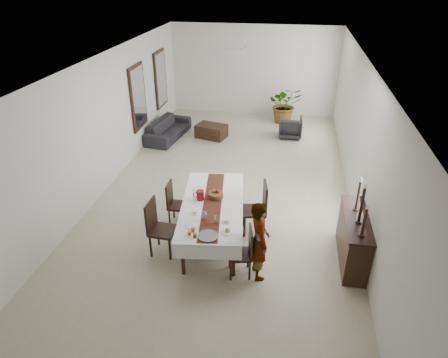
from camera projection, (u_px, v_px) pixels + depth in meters
The scene contains 86 objects.
floor at pixel (226, 192), 9.97m from camera, with size 6.00×12.00×0.00m, color #BBB294.
ceiling at pixel (226, 61), 8.44m from camera, with size 6.00×12.00×0.02m, color white.
wall_back at pixel (254, 71), 14.40m from camera, with size 6.00×0.02×3.20m, color silver.
wall_front at pixel (127, 351), 4.01m from camera, with size 6.00×0.02×3.20m, color silver.
wall_left at pixel (104, 124), 9.65m from camera, with size 0.02×12.00×3.20m, color silver.
wall_right at pixel (361, 140), 8.75m from camera, with size 0.02×12.00×3.20m, color silver.
dining_table_top at pixel (212, 205), 8.00m from camera, with size 1.03×2.48×0.05m, color black.
table_leg_fl at pixel (183, 258), 7.16m from camera, with size 0.07×0.07×0.72m, color black.
table_leg_fr at pixel (233, 260), 7.13m from camera, with size 0.07×0.07×0.72m, color black.
table_leg_bl at pixel (197, 192), 9.23m from camera, with size 0.07×0.07×0.72m, color black.
table_leg_br at pixel (236, 193), 9.20m from camera, with size 0.07×0.07×0.72m, color black.
tablecloth_top at pixel (212, 204), 7.98m from camera, with size 1.22×2.67×0.01m, color white.
tablecloth_drape_left at pixel (183, 210), 8.08m from camera, with size 0.01×2.67×0.31m, color white.
tablecloth_drape_right at pixel (242, 211), 8.03m from camera, with size 0.01×2.67×0.31m, color white.
tablecloth_drape_near at pixel (207, 252), 6.89m from camera, with size 1.22×0.01×0.31m, color white.
tablecloth_drape_far at pixel (217, 179), 9.22m from camera, with size 1.22×0.01×0.31m, color white.
table_runner at pixel (212, 204), 7.98m from camera, with size 0.36×2.58×0.00m, color maroon.
red_pitcher at pixel (200, 195), 8.08m from camera, with size 0.15×0.15×0.21m, color maroon.
pitcher_handle at pixel (196, 195), 8.08m from camera, with size 0.12×0.12×0.02m, color maroon.
wine_glass_near at pixel (216, 219), 7.34m from camera, with size 0.07×0.07×0.18m, color silver.
wine_glass_mid at pixel (205, 216), 7.44m from camera, with size 0.07×0.07×0.18m, color white.
teacup_right at pixel (227, 221), 7.41m from camera, with size 0.09×0.09×0.06m, color white.
saucer_right at pixel (227, 222), 7.42m from camera, with size 0.15×0.15×0.01m, color white.
teacup_left at pixel (195, 212), 7.66m from camera, with size 0.09×0.09×0.06m, color white.
saucer_left at pixel (195, 213), 7.67m from camera, with size 0.15×0.15×0.01m, color white.
plate_near_right at pixel (228, 231), 7.14m from camera, with size 0.25×0.25×0.02m, color white.
bread_near_right at pixel (228, 230), 7.13m from camera, with size 0.09×0.09×0.09m, color tan.
plate_near_left at pixel (193, 225), 7.31m from camera, with size 0.25×0.25×0.02m, color silver.
plate_far_left at pixel (199, 189), 8.49m from camera, with size 0.25×0.25×0.02m, color white.
serving_tray at pixel (208, 236), 7.02m from camera, with size 0.37×0.37×0.02m, color #3D3E42.
jam_jar_a at pixel (195, 235), 6.99m from camera, with size 0.07×0.07×0.08m, color brown.
jam_jar_b at pixel (189, 233), 7.05m from camera, with size 0.07×0.07×0.08m, color #9B6716.
jam_jar_c at pixel (193, 230), 7.14m from camera, with size 0.07×0.07×0.08m, color #9B4A16.
fruit_basket at pixel (216, 195), 8.18m from camera, with size 0.31×0.31×0.10m, color brown.
fruit_red at pixel (217, 191), 8.16m from camera, with size 0.09×0.09×0.09m, color maroon.
fruit_green at pixel (214, 191), 8.17m from camera, with size 0.08×0.08×0.08m, color olive.
chair_right_near_seat at pixel (240, 255), 7.14m from camera, with size 0.41×0.41×0.05m, color black.
chair_right_near_leg_fl at pixel (250, 271), 7.10m from camera, with size 0.04×0.04×0.41m, color black.
chair_right_near_leg_fr at pixel (248, 258), 7.40m from camera, with size 0.04×0.04×0.41m, color black.
chair_right_near_leg_bl at pixel (231, 271), 7.09m from camera, with size 0.04×0.04×0.41m, color black.
chair_right_near_leg_br at pixel (230, 259), 7.39m from camera, with size 0.04×0.04×0.41m, color black.
chair_right_near_back at pixel (251, 242), 7.01m from camera, with size 0.41×0.04×0.53m, color black.
chair_right_far_seat at pixel (254, 211), 8.27m from camera, with size 0.48×0.48×0.05m, color black.
chair_right_far_leg_fl at pixel (264, 227), 8.22m from camera, with size 0.05×0.05×0.48m, color black.
chair_right_far_leg_fr at pixel (262, 216), 8.57m from camera, with size 0.05×0.05×0.48m, color black.
chair_right_far_leg_bl at pixel (244, 227), 8.22m from camera, with size 0.05×0.05×0.48m, color black.
chair_right_far_leg_br at pixel (243, 216), 8.56m from camera, with size 0.05×0.05×0.48m, color black.
chair_right_far_back at pixel (265, 197), 8.11m from camera, with size 0.48×0.04×0.62m, color black.
chair_left_near_seat at pixel (163, 231), 7.66m from camera, with size 0.48×0.48×0.05m, color black.
chair_left_near_leg_fl at pixel (158, 235), 7.99m from camera, with size 0.05×0.05×0.47m, color black.
chair_left_near_leg_fr at pixel (151, 247), 7.66m from camera, with size 0.05×0.05×0.47m, color black.
chair_left_near_leg_bl at pixel (177, 237), 7.91m from camera, with size 0.05×0.05×0.47m, color black.
chair_left_near_leg_br at pixel (170, 249), 7.58m from camera, with size 0.05×0.05×0.47m, color black.
chair_left_near_back at pixel (151, 215), 7.55m from camera, with size 0.48×0.04×0.61m, color black.
chair_left_far_seat at pixel (179, 206), 8.57m from camera, with size 0.41×0.41×0.05m, color black.
chair_left_far_leg_fl at pixel (174, 210), 8.85m from camera, with size 0.04×0.04×0.41m, color black.
chair_left_far_leg_fr at pixel (169, 218), 8.56m from camera, with size 0.04×0.04×0.41m, color black.
chair_left_far_leg_bl at pixel (189, 211), 8.80m from camera, with size 0.04×0.04×0.41m, color black.
chair_left_far_leg_br at pixel (185, 220), 8.51m from camera, with size 0.04×0.04×0.41m, color black.
chair_left_far_back at pixel (169, 194), 8.47m from camera, with size 0.41×0.04×0.53m, color black.
woman at pixel (259, 241), 6.96m from camera, with size 0.56×0.37×1.53m, color #9A9DA2.
sideboard_body at pixel (353, 240), 7.47m from camera, with size 0.41×1.55×0.93m, color black.
sideboard_top at pixel (357, 218), 7.24m from camera, with size 0.46×1.61×0.03m, color black.
candlestick_near_base at pixel (361, 236), 6.73m from camera, with size 0.10×0.10×0.03m, color black.
candlestick_near_shaft at pixel (364, 222), 6.60m from camera, with size 0.05×0.05×0.52m, color black.
candlestick_near_candle at pixel (367, 207), 6.46m from camera, with size 0.04×0.04×0.08m, color #EEE7CE.
candlestick_mid_base at pixel (358, 222), 7.09m from camera, with size 0.10×0.10×0.03m, color black.
candlestick_mid_shaft at pixel (362, 205), 6.92m from camera, with size 0.05×0.05×0.67m, color black.
candlestick_mid_candle at pixel (365, 186), 6.74m from camera, with size 0.04×0.04×0.08m, color silver.
candlestick_far_base at pixel (356, 209), 7.45m from camera, with size 0.10×0.10×0.03m, color black.
candlestick_far_shaft at pixel (358, 195), 7.31m from camera, with size 0.05×0.05×0.57m, color black.
candlestick_far_candle at pixel (361, 180), 7.15m from camera, with size 0.04×0.04×0.08m, color beige.
sofa at pixel (168, 129), 12.92m from camera, with size 2.04×0.80×0.59m, color #242126.
armchair at pixel (290, 127), 12.94m from camera, with size 0.72×0.74×0.68m, color #262328.
coffee_table at pixel (211, 131), 12.98m from camera, with size 0.94×0.63×0.42m, color black.
potted_plant at pixel (285, 104), 14.04m from camera, with size 1.16×1.01×1.29m, color #2F5120.
mirror_frame_near at pixel (138, 97), 11.55m from camera, with size 0.06×1.05×1.85m, color black.
mirror_glass_near at pixel (139, 97), 11.55m from camera, with size 0.01×0.90×1.70m, color white.
mirror_frame_far at pixel (160, 79), 13.37m from camera, with size 0.06×1.05×1.85m, color black.
mirror_glass_far at pixel (161, 79), 13.37m from camera, with size 0.01×0.90×1.70m, color white.
fan_rod at pixel (244, 42), 11.09m from camera, with size 0.04×0.04×0.20m, color silver.
fan_hub at pixel (244, 49), 11.18m from camera, with size 0.16×0.16×0.08m, color silver.
fan_blade_n at pixel (245, 47), 11.48m from camera, with size 0.10×0.55×0.01m, color silver.
fan_blade_s at pixel (242, 52), 10.88m from camera, with size 0.10×0.55×0.01m, color white.
fan_blade_e at pixel (256, 50), 11.13m from camera, with size 0.55×0.10×0.01m, color white.
fan_blade_w at pixel (232, 49), 11.23m from camera, with size 0.55×0.10×0.01m, color silver.
Camera 1 is at (1.42, -8.49, 5.03)m, focal length 32.00 mm.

